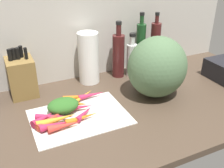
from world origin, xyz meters
TOP-DOWN VIEW (x-y plane):
  - ground_plane at (0.00, 0.00)cm, footprint 170.00×80.00cm
  - wall_back at (0.00, 38.50)cm, footprint 170.00×3.00cm
  - cutting_board at (-23.09, -0.95)cm, footprint 40.69×29.41cm
  - carrot_0 at (-23.01, -4.65)cm, footprint 15.07×4.00cm
  - carrot_1 at (-12.61, 11.41)cm, footprint 13.32×2.97cm
  - carrot_2 at (-22.30, 3.22)cm, footprint 13.74×5.40cm
  - carrot_3 at (-21.10, -2.05)cm, footprint 10.64×9.23cm
  - carrot_4 at (-22.03, 6.39)cm, footprint 10.67×8.00cm
  - carrot_5 at (-17.86, 11.35)cm, footprint 15.66×11.54cm
  - carrot_6 at (-33.98, 0.03)cm, footprint 16.57×11.61cm
  - carrot_7 at (-34.53, -5.35)cm, footprint 12.33×3.29cm
  - carrot_8 at (-20.75, 11.96)cm, footprint 11.24×4.11cm
  - carrot_9 at (-37.80, 1.11)cm, footprint 11.45×8.53cm
  - carrot_10 at (-33.21, -2.35)cm, footprint 16.88×4.80cm
  - carrot_11 at (-33.15, 0.80)cm, footprint 15.90×9.23cm
  - carrot_12 at (-31.42, -7.21)cm, footprint 13.30×3.24cm
  - carrot_greens_pile at (-28.23, 5.41)cm, footprint 13.82×10.63cm
  - winter_squash at (17.45, 2.22)cm, footprint 28.78×26.53cm
  - knife_block at (-41.32, 30.57)cm, footprint 12.35×15.47cm
  - paper_towel_roll at (-6.89, 29.50)cm, footprint 10.80×10.80cm
  - bottle_0 at (10.41, 29.24)cm, footprint 6.65×6.65cm
  - bottle_1 at (17.53, 26.85)cm, footprint 5.77×5.77cm
  - bottle_2 at (25.52, 31.21)cm, footprint 5.31×5.31cm
  - bottle_3 at (34.18, 29.46)cm, footprint 5.72×5.72cm

SIDE VIEW (x-z plane):
  - ground_plane at x=0.00cm, z-range -3.00..0.00cm
  - cutting_board at x=-23.09cm, z-range 0.00..0.80cm
  - carrot_5 at x=-17.86cm, z-range 0.80..3.18cm
  - carrot_11 at x=-33.15cm, z-range 0.80..3.37cm
  - carrot_0 at x=-23.01cm, z-range 0.80..3.41cm
  - carrot_1 at x=-12.61cm, z-range 0.80..3.47cm
  - carrot_3 at x=-21.10cm, z-range 0.80..3.49cm
  - carrot_12 at x=-31.42cm, z-range 0.80..3.91cm
  - carrot_2 at x=-22.30cm, z-range 0.80..3.92cm
  - carrot_7 at x=-34.53cm, z-range 0.80..3.92cm
  - carrot_6 at x=-33.98cm, z-range 0.80..3.97cm
  - carrot_4 at x=-22.03cm, z-range 0.80..4.05cm
  - carrot_8 at x=-20.75cm, z-range 0.80..4.17cm
  - carrot_9 at x=-37.80cm, z-range 0.80..4.20cm
  - carrot_10 at x=-33.21cm, z-range 0.80..4.39cm
  - carrot_greens_pile at x=-28.23cm, z-range 0.80..6.65cm
  - knife_block at x=-41.32cm, z-range -2.40..21.78cm
  - bottle_1 at x=17.53cm, z-range -2.09..22.41cm
  - bottle_0 at x=10.41cm, z-range -2.88..28.21cm
  - paper_towel_roll at x=-6.89cm, z-range 0.00..27.18cm
  - bottle_3 at x=34.18cm, z-range -2.47..31.00cm
  - bottle_2 at x=25.52cm, z-range -2.46..31.47cm
  - winter_squash at x=17.45cm, z-range 0.00..29.46cm
  - wall_back at x=0.00cm, z-range 0.00..60.00cm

